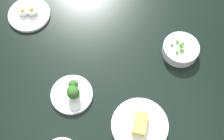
{
  "coord_description": "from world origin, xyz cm",
  "views": [
    {
      "loc": [
        4.67,
        55.18,
        118.93
      ],
      "look_at": [
        0.0,
        0.0,
        6.0
      ],
      "focal_mm": 48.12,
      "sensor_mm": 36.0,
      "label": 1
    }
  ],
  "objects_px": {
    "plate_cheese": "(140,125)",
    "plate_eggs": "(29,14)",
    "bowl_peas": "(181,49)",
    "plate_broccoli": "(72,93)"
  },
  "relations": [
    {
      "from": "plate_eggs",
      "to": "plate_broccoli",
      "type": "bearing_deg",
      "value": 114.55
    },
    {
      "from": "bowl_peas",
      "to": "plate_eggs",
      "type": "relative_size",
      "value": 0.8
    },
    {
      "from": "plate_eggs",
      "to": "plate_cheese",
      "type": "bearing_deg",
      "value": 128.2
    },
    {
      "from": "bowl_peas",
      "to": "plate_cheese",
      "type": "bearing_deg",
      "value": 55.44
    },
    {
      "from": "plate_cheese",
      "to": "plate_eggs",
      "type": "bearing_deg",
      "value": -51.8
    },
    {
      "from": "plate_broccoli",
      "to": "plate_eggs",
      "type": "distance_m",
      "value": 0.46
    },
    {
      "from": "plate_cheese",
      "to": "bowl_peas",
      "type": "bearing_deg",
      "value": -124.56
    },
    {
      "from": "bowl_peas",
      "to": "plate_eggs",
      "type": "bearing_deg",
      "value": -21.09
    },
    {
      "from": "plate_cheese",
      "to": "plate_eggs",
      "type": "relative_size",
      "value": 1.15
    },
    {
      "from": "bowl_peas",
      "to": "plate_cheese",
      "type": "height_order",
      "value": "bowl_peas"
    }
  ]
}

